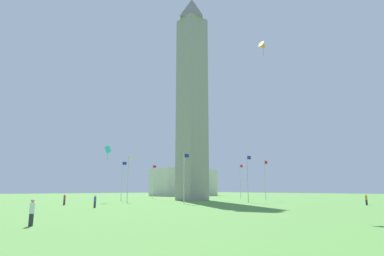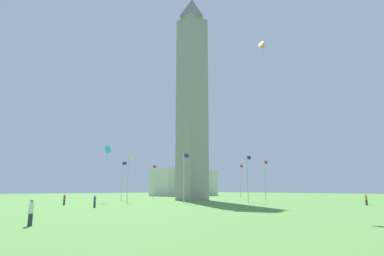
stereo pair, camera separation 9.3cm
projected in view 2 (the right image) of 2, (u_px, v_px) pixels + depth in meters
name	position (u px, v px, depth m)	size (l,w,h in m)	color
ground_plane	(192.00, 200.00, 68.90)	(260.00, 260.00, 0.00)	#548C3D
obelisk_monument	(192.00, 94.00, 73.36)	(5.25, 5.25, 47.72)	gray
flagpole_n	(240.00, 180.00, 79.68)	(1.12, 0.14, 8.52)	silver
flagpole_ne	(197.00, 180.00, 85.13)	(1.12, 0.14, 8.52)	silver
flagpole_e	(153.00, 180.00, 81.61)	(1.12, 0.14, 8.52)	silver
flagpole_se	(122.00, 179.00, 71.17)	(1.12, 0.14, 8.52)	silver
flagpole_s	(128.00, 177.00, 59.93)	(1.12, 0.14, 8.52)	silver
flagpole_sw	(184.00, 176.00, 54.48)	(1.12, 0.14, 8.52)	silver
flagpole_w	(248.00, 176.00, 58.00)	(1.12, 0.14, 8.52)	silver
flagpole_nw	(265.00, 178.00, 68.44)	(1.12, 0.14, 8.52)	silver
person_white_shirt	(31.00, 213.00, 21.30)	(0.32, 0.32, 1.74)	#2D2D38
person_blue_shirt	(95.00, 201.00, 42.25)	(0.32, 0.32, 1.62)	#2D2D38
person_orange_shirt	(366.00, 200.00, 48.30)	(0.32, 0.32, 1.63)	#2D2D38
person_red_shirt	(64.00, 200.00, 48.76)	(0.32, 0.32, 1.65)	#2D2D38
kite_orange_delta	(263.00, 46.00, 39.71)	(1.17, 0.97, 1.80)	orange
kite_cyan_box	(108.00, 150.00, 62.39)	(1.33, 1.40, 2.84)	#33C6D1
distant_building	(184.00, 182.00, 117.33)	(22.95, 11.62, 9.46)	beige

